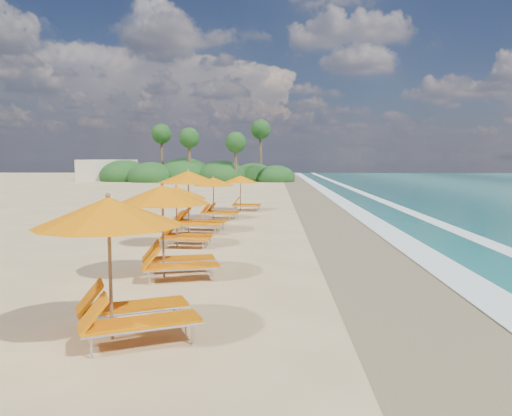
{
  "coord_description": "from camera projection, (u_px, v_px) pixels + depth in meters",
  "views": [
    {
      "loc": [
        0.64,
        -18.73,
        3.13
      ],
      "look_at": [
        0.0,
        0.0,
        1.2
      ],
      "focal_mm": 34.57,
      "sensor_mm": 36.0,
      "label": 1
    }
  ],
  "objects": [
    {
      "name": "ground",
      "position": [
        256.0,
        239.0,
        18.96
      ],
      "size": [
        160.0,
        160.0,
        0.0
      ],
      "primitive_type": "plane",
      "color": "#CFB679",
      "rests_on": "ground"
    },
    {
      "name": "wet_sand",
      "position": [
        360.0,
        239.0,
        18.83
      ],
      "size": [
        4.0,
        160.0,
        0.01
      ],
      "primitive_type": "cube",
      "color": "#826D4D",
      "rests_on": "ground"
    },
    {
      "name": "surf_foam",
      "position": [
        432.0,
        239.0,
        18.73
      ],
      "size": [
        4.0,
        160.0,
        0.01
      ],
      "color": "white",
      "rests_on": "ground"
    },
    {
      "name": "station_0",
      "position": [
        122.0,
        257.0,
        8.45
      ],
      "size": [
        3.31,
        3.28,
        2.54
      ],
      "rotation": [
        0.0,
        0.0,
        0.41
      ],
      "color": "olive",
      "rests_on": "ground"
    },
    {
      "name": "station_1",
      "position": [
        170.0,
        224.0,
        12.78
      ],
      "size": [
        3.09,
        2.99,
        2.49
      ],
      "rotation": [
        0.0,
        0.0,
        0.26
      ],
      "color": "olive",
      "rests_on": "ground"
    },
    {
      "name": "station_2",
      "position": [
        181.0,
        212.0,
        17.31
      ],
      "size": [
        2.43,
        2.26,
        2.17
      ],
      "rotation": [
        0.0,
        0.0,
        -0.06
      ],
      "color": "olive",
      "rests_on": "ground"
    },
    {
      "name": "station_3",
      "position": [
        193.0,
        197.0,
        20.55
      ],
      "size": [
        3.07,
        2.9,
        2.65
      ],
      "rotation": [
        0.0,
        0.0,
        -0.12
      ],
      "color": "olive",
      "rests_on": "ground"
    },
    {
      "name": "station_4",
      "position": [
        217.0,
        195.0,
        24.94
      ],
      "size": [
        2.69,
        2.59,
        2.18
      ],
      "rotation": [
        0.0,
        0.0,
        -0.24
      ],
      "color": "olive",
      "rests_on": "ground"
    },
    {
      "name": "station_5",
      "position": [
        243.0,
        190.0,
        28.95
      ],
      "size": [
        2.32,
        2.15,
        2.13
      ],
      "rotation": [
        0.0,
        0.0,
        -0.03
      ],
      "color": "olive",
      "rests_on": "ground"
    },
    {
      "name": "treeline",
      "position": [
        192.0,
        174.0,
        64.45
      ],
      "size": [
        25.8,
        8.8,
        9.74
      ],
      "color": "#163D14",
      "rests_on": "ground"
    },
    {
      "name": "beach_building",
      "position": [
        107.0,
        170.0,
        67.29
      ],
      "size": [
        7.0,
        5.0,
        2.8
      ],
      "primitive_type": "cube",
      "color": "beige",
      "rests_on": "ground"
    }
  ]
}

